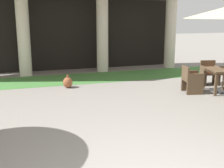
# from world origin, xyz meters

# --- Properties ---
(lawn_strip) EXTENTS (12.40, 1.91, 0.01)m
(lawn_strip) POSITION_xyz_m (0.00, 7.55, 0.00)
(lawn_strip) COLOR #47843D
(lawn_strip) RESTS_ON ground
(patio_table_near_foreground) EXTENTS (1.11, 1.11, 0.72)m
(patio_table_near_foreground) POSITION_xyz_m (4.21, 4.34, 0.63)
(patio_table_near_foreground) COLOR brown
(patio_table_near_foreground) RESTS_ON ground
(patio_chair_near_foreground_north) EXTENTS (0.63, 0.61, 0.80)m
(patio_chair_near_foreground_north) POSITION_xyz_m (4.41, 5.33, 0.39)
(patio_chair_near_foreground_north) COLOR brown
(patio_chair_near_foreground_north) RESTS_ON ground
(patio_chair_near_foreground_west) EXTENTS (0.61, 0.65, 0.82)m
(patio_chair_near_foreground_west) POSITION_xyz_m (3.21, 4.54, 0.39)
(patio_chair_near_foreground_west) COLOR brown
(patio_chair_near_foreground_west) RESTS_ON ground
(terracotta_urn) EXTENTS (0.31, 0.31, 0.44)m
(terracotta_urn) POSITION_xyz_m (-0.31, 6.28, 0.18)
(terracotta_urn) COLOR brown
(terracotta_urn) RESTS_ON ground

